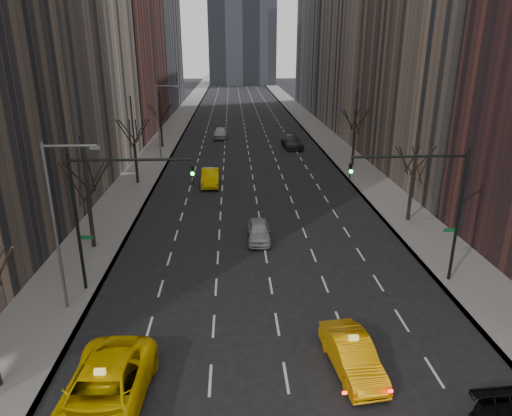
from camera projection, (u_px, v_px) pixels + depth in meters
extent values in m
cube|color=slate|center=(175.00, 126.00, 81.08)|extent=(4.50, 320.00, 0.15)
cube|color=slate|center=(312.00, 125.00, 82.27)|extent=(4.50, 320.00, 0.15)
cylinder|color=black|center=(0.00, 273.00, 17.59)|extent=(1.74, 0.72, 2.52)
cylinder|color=black|center=(91.00, 222.00, 31.52)|extent=(0.28, 0.28, 3.57)
cylinder|color=black|center=(84.00, 168.00, 30.22)|extent=(0.16, 0.16, 4.25)
cylinder|color=black|center=(92.00, 177.00, 31.32)|extent=(0.42, 1.80, 2.52)
cylinder|color=black|center=(99.00, 179.00, 30.83)|extent=(1.74, 0.72, 2.52)
cylinder|color=black|center=(93.00, 183.00, 30.03)|extent=(1.46, 1.25, 2.52)
cylinder|color=black|center=(80.00, 184.00, 29.71)|extent=(0.42, 1.80, 2.52)
cylinder|color=black|center=(72.00, 182.00, 30.20)|extent=(1.74, 0.72, 2.52)
cylinder|color=black|center=(78.00, 178.00, 31.01)|extent=(1.46, 1.25, 2.52)
cylinder|color=black|center=(136.00, 164.00, 46.51)|extent=(0.28, 0.28, 3.99)
cylinder|color=black|center=(132.00, 121.00, 45.05)|extent=(0.16, 0.16, 4.75)
cylinder|color=black|center=(137.00, 131.00, 46.24)|extent=(0.42, 1.80, 2.52)
cylinder|color=black|center=(142.00, 132.00, 45.75)|extent=(1.74, 0.72, 2.52)
cylinder|color=black|center=(139.00, 133.00, 44.95)|extent=(1.46, 1.25, 2.52)
cylinder|color=black|center=(130.00, 134.00, 44.63)|extent=(0.42, 1.80, 2.52)
cylinder|color=black|center=(124.00, 133.00, 45.12)|extent=(1.74, 0.72, 2.52)
cylinder|color=black|center=(128.00, 131.00, 45.92)|extent=(1.46, 1.25, 2.52)
cylinder|color=black|center=(162.00, 135.00, 63.56)|extent=(0.28, 0.28, 3.36)
cylinder|color=black|center=(160.00, 108.00, 62.33)|extent=(0.16, 0.16, 4.00)
cylinder|color=black|center=(162.00, 113.00, 63.39)|extent=(0.42, 1.80, 2.52)
cylinder|color=black|center=(166.00, 113.00, 62.90)|extent=(1.74, 0.72, 2.52)
cylinder|color=black|center=(164.00, 114.00, 62.10)|extent=(1.46, 1.25, 2.52)
cylinder|color=black|center=(158.00, 114.00, 61.78)|extent=(0.42, 1.80, 2.52)
cylinder|color=black|center=(154.00, 114.00, 62.27)|extent=(1.74, 0.72, 2.52)
cylinder|color=black|center=(156.00, 113.00, 63.08)|extent=(1.46, 1.25, 2.52)
cylinder|color=black|center=(410.00, 199.00, 36.46)|extent=(0.28, 0.28, 3.57)
cylinder|color=black|center=(416.00, 151.00, 35.15)|extent=(0.16, 0.16, 4.25)
cylinder|color=black|center=(412.00, 159.00, 36.26)|extent=(0.42, 1.80, 2.52)
cylinder|color=black|center=(423.00, 161.00, 35.77)|extent=(1.74, 0.72, 2.52)
cylinder|color=black|center=(426.00, 164.00, 34.96)|extent=(1.46, 1.25, 2.52)
cylinder|color=black|center=(417.00, 165.00, 34.65)|extent=(0.42, 1.80, 2.52)
cylinder|color=black|center=(406.00, 163.00, 35.14)|extent=(1.74, 0.72, 2.52)
cylinder|color=black|center=(404.00, 160.00, 35.94)|extent=(1.46, 1.25, 2.52)
cylinder|color=black|center=(353.00, 149.00, 53.33)|extent=(0.28, 0.28, 3.99)
cylinder|color=black|center=(356.00, 111.00, 51.87)|extent=(0.16, 0.16, 4.75)
cylinder|color=black|center=(355.00, 120.00, 53.06)|extent=(0.42, 1.80, 2.52)
cylinder|color=black|center=(362.00, 120.00, 52.57)|extent=(1.74, 0.72, 2.52)
cylinder|color=black|center=(362.00, 122.00, 51.77)|extent=(1.46, 1.25, 2.52)
cylinder|color=black|center=(356.00, 122.00, 51.45)|extent=(0.42, 1.80, 2.52)
cylinder|color=black|center=(349.00, 121.00, 51.94)|extent=(1.74, 0.72, 2.52)
cylinder|color=black|center=(349.00, 120.00, 52.74)|extent=(1.46, 1.25, 2.52)
cylinder|color=black|center=(77.00, 224.00, 25.20)|extent=(0.18, 0.18, 8.00)
cylinder|color=black|center=(130.00, 160.00, 24.15)|extent=(6.50, 0.14, 0.14)
imported|color=black|center=(193.00, 175.00, 24.61)|extent=(0.18, 0.22, 1.10)
sphere|color=#0CFF33|center=(192.00, 174.00, 24.39)|extent=(0.20, 0.20, 0.20)
cube|color=#0C5926|center=(86.00, 237.00, 25.48)|extent=(0.70, 0.04, 0.22)
cylinder|color=black|center=(458.00, 217.00, 26.25)|extent=(0.18, 0.18, 8.00)
cylinder|color=black|center=(410.00, 157.00, 24.89)|extent=(6.50, 0.14, 0.14)
imported|color=black|center=(350.00, 173.00, 25.03)|extent=(0.18, 0.22, 1.10)
sphere|color=#0CFF33|center=(351.00, 171.00, 24.81)|extent=(0.20, 0.20, 0.20)
cube|color=#0C5926|center=(449.00, 230.00, 26.50)|extent=(0.70, 0.04, 0.22)
cylinder|color=slate|center=(55.00, 230.00, 23.13)|extent=(0.16, 0.16, 9.00)
cylinder|color=slate|center=(70.00, 146.00, 21.75)|extent=(2.60, 0.14, 0.14)
cube|color=slate|center=(95.00, 148.00, 21.84)|extent=(0.50, 0.22, 0.15)
cylinder|color=slate|center=(158.00, 122.00, 56.07)|extent=(0.16, 0.16, 9.00)
cylinder|color=slate|center=(167.00, 86.00, 54.69)|extent=(2.60, 0.14, 0.14)
cube|color=slate|center=(177.00, 87.00, 54.79)|extent=(0.50, 0.22, 0.15)
imported|color=yellow|center=(103.00, 394.00, 17.35)|extent=(3.39, 6.83, 1.86)
imported|color=#FFA105|center=(352.00, 355.00, 19.81)|extent=(2.20, 4.83, 1.54)
imported|color=#ABADB3|center=(259.00, 231.00, 33.26)|extent=(1.74, 4.15, 1.40)
imported|color=#E3BD04|center=(210.00, 177.00, 46.51)|extent=(1.78, 4.95, 1.63)
imported|color=#303035|center=(292.00, 142.00, 63.74)|extent=(2.77, 6.06, 1.72)
imported|color=silver|center=(220.00, 133.00, 70.29)|extent=(2.15, 5.03, 1.69)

